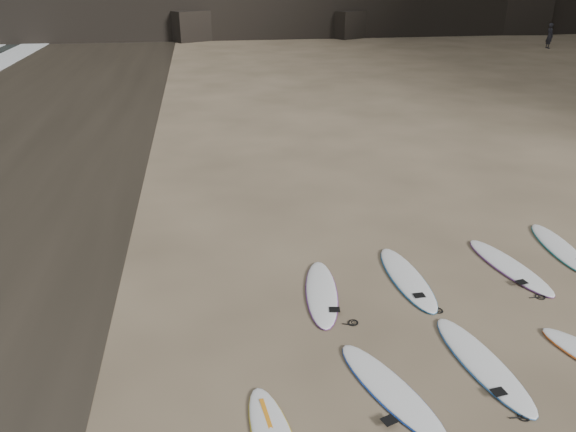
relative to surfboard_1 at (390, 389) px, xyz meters
name	(u,v)px	position (x,y,z in m)	size (l,w,h in m)	color
ground	(523,361)	(2.44, 0.38, -0.05)	(240.00, 240.00, 0.00)	#897559
surfboard_1	(390,389)	(0.00, 0.00, 0.00)	(0.61, 2.53, 0.09)	white
surfboard_2	(482,362)	(1.71, 0.38, 0.00)	(0.64, 2.66, 0.10)	white
surfboard_5	(322,292)	(-0.48, 2.93, 0.00)	(0.61, 2.54, 0.09)	white
surfboard_6	(407,278)	(1.43, 3.22, 0.00)	(0.65, 2.72, 0.10)	white
surfboard_7	(509,266)	(3.81, 3.36, 0.00)	(0.64, 2.68, 0.10)	white
surfboard_8	(560,247)	(5.43, 4.00, 0.00)	(0.62, 2.59, 0.09)	white
person_a	(550,36)	(24.61, 35.66, 0.90)	(0.69, 0.45, 1.89)	black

